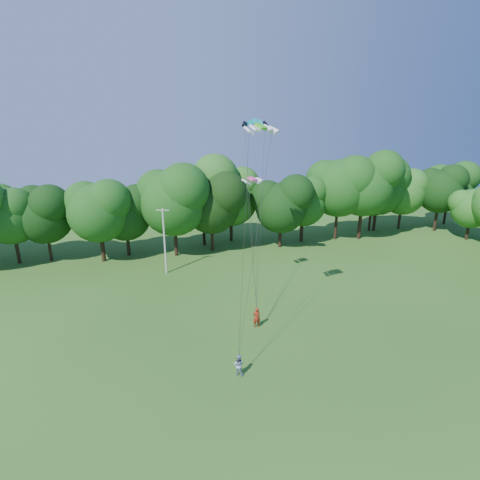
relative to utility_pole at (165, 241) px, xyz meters
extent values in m
plane|color=#284D15|center=(3.71, -27.29, -4.11)|extent=(160.00, 160.00, 0.00)
cylinder|color=beige|center=(0.00, 0.00, -0.12)|extent=(0.20, 0.20, 7.98)
cube|color=beige|center=(0.00, 0.00, 3.67)|extent=(1.52, 0.63, 0.08)
imported|color=maroon|center=(6.91, -14.64, -3.17)|extent=(0.71, 0.49, 1.87)
imported|color=#8EA2C6|center=(3.72, -20.63, -3.29)|extent=(1.01, 0.97, 1.64)
cube|color=#048B91|center=(9.54, -4.68, 13.40)|extent=(2.70, 1.53, 0.62)
cube|color=green|center=(6.97, -14.77, 13.08)|extent=(2.73, 1.72, 0.51)
cube|color=#FF469E|center=(8.62, -7.00, 7.95)|extent=(2.23, 1.59, 0.33)
cylinder|color=#341D14|center=(6.93, 6.80, -1.94)|extent=(0.41, 0.41, 4.35)
ellipsoid|color=black|center=(6.93, 6.80, 3.79)|extent=(8.69, 8.69, 9.48)
cylinder|color=#332214|center=(34.15, 9.99, -2.23)|extent=(0.42, 0.42, 3.76)
ellipsoid|color=#235018|center=(34.15, 9.99, 2.73)|extent=(7.52, 7.52, 8.21)
camera|label=1|loc=(-1.97, -42.82, 13.47)|focal=28.00mm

